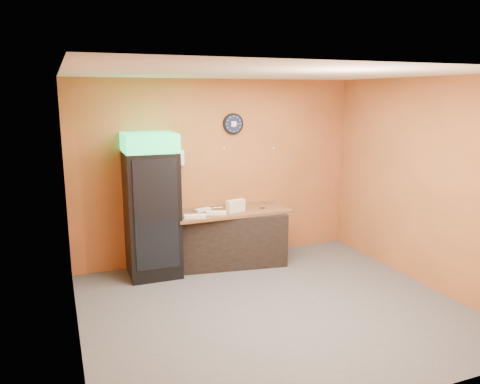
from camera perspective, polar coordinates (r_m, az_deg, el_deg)
floor at (r=5.94m, az=4.01°, el=-13.87°), size 4.50×4.50×0.00m
back_wall at (r=7.29m, az=-2.66°, el=2.59°), size 4.50×0.02×2.80m
left_wall at (r=4.95m, az=-19.95°, el=-2.60°), size 0.02×4.00×2.80m
right_wall at (r=6.76m, az=21.65°, el=1.01°), size 0.02×4.00×2.80m
ceiling at (r=5.35m, az=4.45°, el=14.24°), size 4.50×4.00×0.02m
beverage_cooler at (r=6.71m, az=-10.63°, el=-1.90°), size 0.73×0.74×2.05m
prep_counter at (r=7.22m, az=-1.14°, el=-5.63°), size 1.71×0.96×0.81m
wall_clock at (r=7.27m, az=-0.84°, el=8.32°), size 0.32×0.06×0.32m
wall_phone at (r=7.03m, az=-7.36°, el=4.15°), size 0.12×0.11×0.23m
butcher_paper at (r=7.10m, az=-1.16°, el=-2.36°), size 1.79×0.77×0.04m
sub_roll_stack at (r=6.97m, az=-0.53°, el=-1.70°), size 0.30×0.16×0.18m
wrapped_sandwich_left at (r=6.68m, az=-5.49°, el=-2.97°), size 0.32×0.19×0.04m
wrapped_sandwich_mid at (r=6.85m, az=-2.91°, el=-2.56°), size 0.32×0.21×0.04m
wrapped_sandwich_right at (r=7.07m, az=-4.55°, el=-2.16°), size 0.27×0.17×0.04m
kitchen_tool at (r=7.22m, az=-2.01°, el=-1.69°), size 0.07×0.07×0.07m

